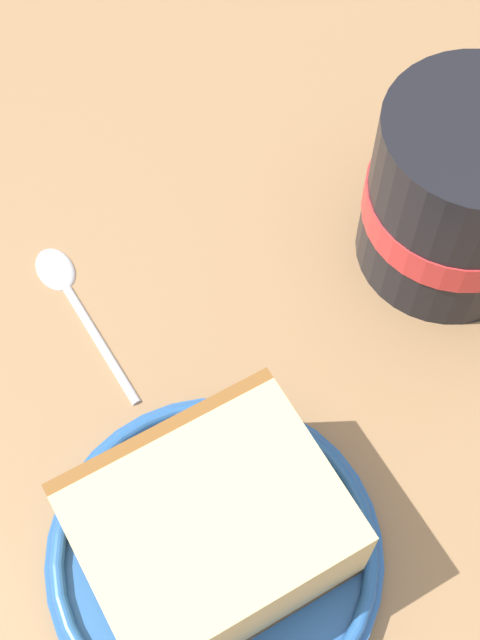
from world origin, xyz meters
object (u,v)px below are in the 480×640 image
at_px(tea_mug, 462,192).
at_px(teaspoon, 67,288).
at_px(cake_slice, 210,531).
at_px(small_plate, 215,554).

distance_m(tea_mug, teaspoon, 0.22).
bearing_deg(tea_mug, cake_slice, 126.69).
relative_size(small_plate, teaspoon, 1.42).
height_order(small_plate, tea_mug, tea_mug).
xyz_separation_m(tea_mug, teaspoon, (0.03, 0.21, -0.05)).
relative_size(cake_slice, tea_mug, 1.02).
bearing_deg(cake_slice, small_plate, -167.07).
bearing_deg(teaspoon, cake_slice, -167.59).
relative_size(tea_mug, teaspoon, 1.12).
relative_size(cake_slice, teaspoon, 1.14).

